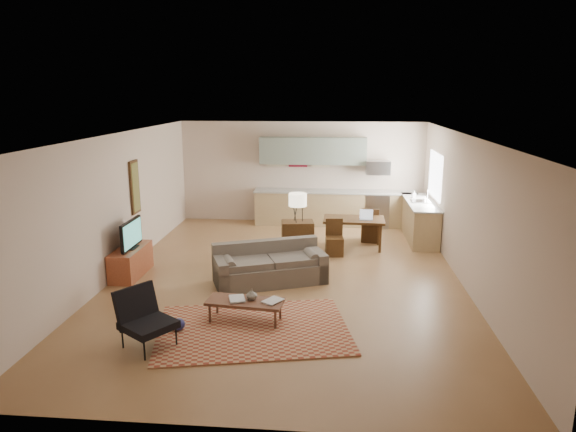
# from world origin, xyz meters

# --- Properties ---
(room) EXTENTS (9.00, 9.00, 9.00)m
(room) POSITION_xyz_m (0.00, 0.00, 1.35)
(room) COLOR olive
(room) RESTS_ON ground
(kitchen_counter_back) EXTENTS (4.26, 0.64, 0.92)m
(kitchen_counter_back) POSITION_xyz_m (0.90, 4.18, 0.46)
(kitchen_counter_back) COLOR #A08559
(kitchen_counter_back) RESTS_ON ground
(kitchen_counter_right) EXTENTS (0.64, 2.26, 0.92)m
(kitchen_counter_right) POSITION_xyz_m (2.93, 3.00, 0.46)
(kitchen_counter_right) COLOR #A08559
(kitchen_counter_right) RESTS_ON ground
(kitchen_range) EXTENTS (0.62, 0.62, 0.90)m
(kitchen_range) POSITION_xyz_m (2.00, 4.18, 0.45)
(kitchen_range) COLOR #A5A8AD
(kitchen_range) RESTS_ON ground
(kitchen_microwave) EXTENTS (0.62, 0.40, 0.35)m
(kitchen_microwave) POSITION_xyz_m (2.00, 4.20, 1.55)
(kitchen_microwave) COLOR #A5A8AD
(kitchen_microwave) RESTS_ON room
(upper_cabinets) EXTENTS (2.80, 0.34, 0.70)m
(upper_cabinets) POSITION_xyz_m (0.30, 4.33, 1.95)
(upper_cabinets) COLOR gray
(upper_cabinets) RESTS_ON room
(window_right) EXTENTS (0.02, 1.40, 1.05)m
(window_right) POSITION_xyz_m (3.23, 3.00, 1.55)
(window_right) COLOR white
(window_right) RESTS_ON room
(wall_art_left) EXTENTS (0.06, 0.42, 1.10)m
(wall_art_left) POSITION_xyz_m (-3.21, 0.90, 1.55)
(wall_art_left) COLOR olive
(wall_art_left) RESTS_ON room
(triptych) EXTENTS (1.70, 0.04, 0.50)m
(triptych) POSITION_xyz_m (-0.10, 4.47, 1.75)
(triptych) COLOR beige
(triptych) RESTS_ON room
(rug) EXTENTS (3.14, 2.47, 0.02)m
(rug) POSITION_xyz_m (-0.30, -2.21, 0.01)
(rug) COLOR maroon
(rug) RESTS_ON floor
(sofa) EXTENTS (2.30, 1.63, 0.74)m
(sofa) POSITION_xyz_m (-0.29, -0.24, 0.37)
(sofa) COLOR #60574C
(sofa) RESTS_ON floor
(coffee_table) EXTENTS (1.22, 0.60, 0.36)m
(coffee_table) POSITION_xyz_m (-0.46, -1.94, 0.18)
(coffee_table) COLOR #522F20
(coffee_table) RESTS_ON floor
(book_a) EXTENTS (0.40, 0.43, 0.03)m
(book_a) POSITION_xyz_m (-0.70, -1.96, 0.36)
(book_a) COLOR maroon
(book_a) RESTS_ON coffee_table
(book_b) EXTENTS (0.51, 0.52, 0.02)m
(book_b) POSITION_xyz_m (-0.13, -1.88, 0.36)
(book_b) COLOR navy
(book_b) RESTS_ON coffee_table
(vase) EXTENTS (0.18, 0.18, 0.17)m
(vase) POSITION_xyz_m (-0.36, -1.90, 0.44)
(vase) COLOR black
(vase) RESTS_ON coffee_table
(armchair) EXTENTS (1.01, 1.01, 0.83)m
(armchair) POSITION_xyz_m (-1.65, -2.86, 0.41)
(armchair) COLOR black
(armchair) RESTS_ON floor
(tv_credenza) EXTENTS (0.46, 1.19, 0.55)m
(tv_credenza) POSITION_xyz_m (-3.00, -0.09, 0.27)
(tv_credenza) COLOR brown
(tv_credenza) RESTS_ON floor
(tv) EXTENTS (0.09, 0.92, 0.55)m
(tv) POSITION_xyz_m (-2.96, -0.09, 0.82)
(tv) COLOR black
(tv) RESTS_ON tv_credenza
(console_table) EXTENTS (0.73, 0.54, 0.78)m
(console_table) POSITION_xyz_m (0.11, 1.35, 0.39)
(console_table) COLOR #36210F
(console_table) RESTS_ON floor
(table_lamp) EXTENTS (0.46, 0.46, 0.63)m
(table_lamp) POSITION_xyz_m (0.11, 1.35, 1.09)
(table_lamp) COLOR beige
(table_lamp) RESTS_ON console_table
(dining_table) EXTENTS (1.38, 0.82, 0.69)m
(dining_table) POSITION_xyz_m (1.33, 2.11, 0.34)
(dining_table) COLOR #36210F
(dining_table) RESTS_ON floor
(dining_chair_near) EXTENTS (0.40, 0.42, 0.78)m
(dining_chair_near) POSITION_xyz_m (0.90, 1.54, 0.39)
(dining_chair_near) COLOR #36210F
(dining_chair_near) RESTS_ON floor
(dining_chair_far) EXTENTS (0.45, 0.47, 0.82)m
(dining_chair_far) POSITION_xyz_m (1.75, 2.68, 0.41)
(dining_chair_far) COLOR #36210F
(dining_chair_far) RESTS_ON floor
(laptop) EXTENTS (0.30, 0.24, 0.22)m
(laptop) POSITION_xyz_m (1.60, 2.02, 0.79)
(laptop) COLOR #A5A8AD
(laptop) RESTS_ON dining_table
(soap_bottle) EXTENTS (0.11, 0.11, 0.19)m
(soap_bottle) POSITION_xyz_m (2.83, 3.40, 1.02)
(soap_bottle) COLOR beige
(soap_bottle) RESTS_ON kitchen_counter_right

